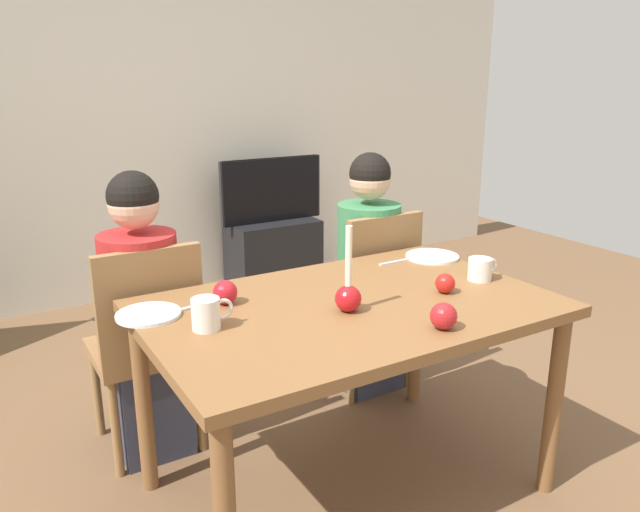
# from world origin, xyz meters

# --- Properties ---
(ground_plane) EXTENTS (7.68, 7.68, 0.00)m
(ground_plane) POSITION_xyz_m (0.00, 0.00, 0.00)
(ground_plane) COLOR brown
(back_wall) EXTENTS (6.40, 0.10, 2.60)m
(back_wall) POSITION_xyz_m (0.00, 2.60, 1.30)
(back_wall) COLOR beige
(back_wall) RESTS_ON ground
(dining_table) EXTENTS (1.40, 0.90, 0.75)m
(dining_table) POSITION_xyz_m (0.00, 0.00, 0.67)
(dining_table) COLOR brown
(dining_table) RESTS_ON ground
(chair_left) EXTENTS (0.40, 0.40, 0.90)m
(chair_left) POSITION_xyz_m (-0.55, 0.61, 0.51)
(chair_left) COLOR olive
(chair_left) RESTS_ON ground
(chair_right) EXTENTS (0.40, 0.40, 0.90)m
(chair_right) POSITION_xyz_m (0.53, 0.61, 0.51)
(chair_right) COLOR olive
(chair_right) RESTS_ON ground
(person_left_child) EXTENTS (0.30, 0.30, 1.17)m
(person_left_child) POSITION_xyz_m (-0.55, 0.64, 0.57)
(person_left_child) COLOR #33384C
(person_left_child) RESTS_ON ground
(person_right_child) EXTENTS (0.30, 0.30, 1.17)m
(person_right_child) POSITION_xyz_m (0.53, 0.64, 0.57)
(person_right_child) COLOR #33384C
(person_right_child) RESTS_ON ground
(tv_stand) EXTENTS (0.64, 0.40, 0.48)m
(tv_stand) POSITION_xyz_m (0.85, 2.30, 0.24)
(tv_stand) COLOR black
(tv_stand) RESTS_ON ground
(tv) EXTENTS (0.79, 0.05, 0.46)m
(tv) POSITION_xyz_m (0.85, 2.30, 0.71)
(tv) COLOR black
(tv) RESTS_ON tv_stand
(candle_centerpiece) EXTENTS (0.09, 0.09, 0.29)m
(candle_centerpiece) POSITION_xyz_m (-0.05, -0.06, 0.81)
(candle_centerpiece) COLOR red
(candle_centerpiece) RESTS_ON dining_table
(plate_left) EXTENTS (0.21, 0.21, 0.01)m
(plate_left) POSITION_xyz_m (-0.63, 0.24, 0.76)
(plate_left) COLOR silver
(plate_left) RESTS_ON dining_table
(plate_right) EXTENTS (0.23, 0.23, 0.01)m
(plate_right) POSITION_xyz_m (0.61, 0.28, 0.76)
(plate_right) COLOR white
(plate_right) RESTS_ON dining_table
(mug_left) EXTENTS (0.14, 0.09, 0.10)m
(mug_left) POSITION_xyz_m (-0.50, 0.04, 0.80)
(mug_left) COLOR silver
(mug_left) RESTS_ON dining_table
(mug_right) EXTENTS (0.13, 0.09, 0.09)m
(mug_right) POSITION_xyz_m (0.57, -0.05, 0.79)
(mug_right) COLOR silver
(mug_right) RESTS_ON dining_table
(fork_left) EXTENTS (0.18, 0.05, 0.01)m
(fork_left) POSITION_xyz_m (-0.47, 0.24, 0.75)
(fork_left) COLOR silver
(fork_left) RESTS_ON dining_table
(fork_right) EXTENTS (0.18, 0.02, 0.01)m
(fork_right) POSITION_xyz_m (0.44, 0.30, 0.75)
(fork_right) COLOR silver
(fork_right) RESTS_ON dining_table
(apple_near_candle) EXTENTS (0.08, 0.08, 0.08)m
(apple_near_candle) POSITION_xyz_m (-0.37, 0.21, 0.79)
(apple_near_candle) COLOR #AF1822
(apple_near_candle) RESTS_ON dining_table
(apple_by_left_plate) EXTENTS (0.09, 0.09, 0.09)m
(apple_by_left_plate) POSITION_xyz_m (0.13, -0.34, 0.79)
(apple_by_left_plate) COLOR #AB1C20
(apple_by_left_plate) RESTS_ON dining_table
(apple_by_right_mug) EXTENTS (0.07, 0.07, 0.07)m
(apple_by_right_mug) POSITION_xyz_m (0.36, -0.09, 0.79)
(apple_by_right_mug) COLOR red
(apple_by_right_mug) RESTS_ON dining_table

